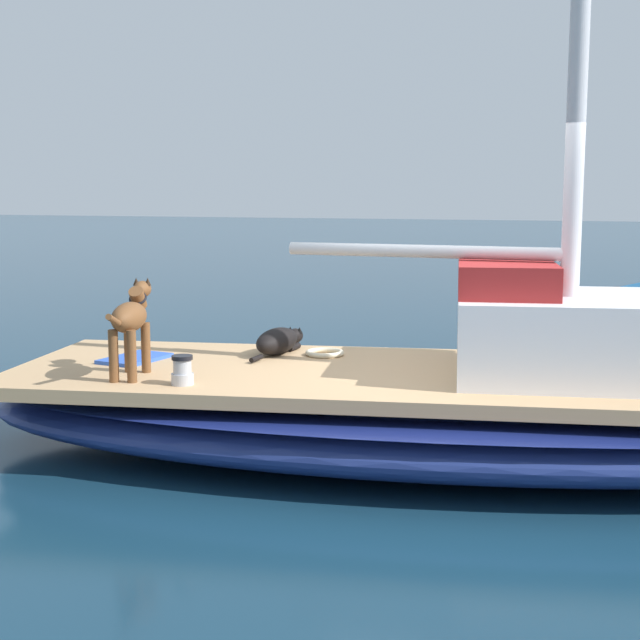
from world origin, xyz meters
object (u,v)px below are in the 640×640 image
Objects in this scene: deck_winch at (182,371)px; coiled_rope at (325,353)px; sailboat_main at (443,414)px; dog_brown at (131,320)px; dog_black at (279,341)px; deck_towel at (135,358)px.

coiled_rope is (-1.42, 0.55, -0.08)m from deck_winch.
dog_brown reaches higher than sailboat_main.
dog_brown is 1.44m from dog_black.
deck_towel is at bearing -149.17° from dog_brown.
dog_brown reaches higher than dog_black.
deck_winch reaches higher than coiled_rope.
sailboat_main is 7.98× the size of dog_black.
deck_towel is (0.40, -2.45, 0.34)m from sailboat_main.
dog_black is at bearing -83.39° from coiled_rope.
sailboat_main is 8.23× the size of dog_brown.
dog_brown is 0.61m from deck_winch.
coiled_rope is (-1.29, 1.05, -0.40)m from dog_brown.
sailboat_main is 36.18× the size of deck_winch.
deck_winch is at bearing -6.20° from dog_black.
deck_towel is at bearing -61.16° from coiled_rope.
dog_brown is at bearing 30.83° from deck_towel.
dog_brown is 0.75m from deck_towel.
deck_winch is at bearing 50.58° from deck_towel.
deck_towel is (0.75, -1.36, -0.01)m from coiled_rope.
dog_black reaches higher than deck_winch.
dog_black is at bearing 126.08° from deck_towel.
sailboat_main is 23.45× the size of coiled_rope.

